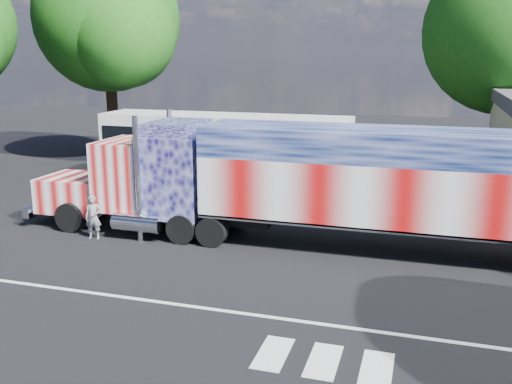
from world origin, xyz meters
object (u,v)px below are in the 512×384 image
(coach_bus, at_px, (225,150))
(tree_nw_a, at_px, (109,20))
(woman, at_px, (93,217))
(tree_ne_a, at_px, (511,32))
(semi_truck, at_px, (328,182))

(coach_bus, xyz_separation_m, tree_nw_a, (-9.32, 4.92, 6.94))
(coach_bus, distance_m, tree_nw_a, 12.62)
(woman, distance_m, tree_ne_a, 23.43)
(semi_truck, distance_m, tree_nw_a, 21.62)
(coach_bus, height_order, tree_ne_a, tree_ne_a)
(woman, distance_m, tree_nw_a, 18.23)
(semi_truck, relative_size, coach_bus, 1.69)
(coach_bus, bearing_deg, woman, -100.69)
(tree_nw_a, bearing_deg, woman, -62.64)
(coach_bus, height_order, woman, coach_bus)
(semi_truck, bearing_deg, tree_ne_a, 63.26)
(semi_truck, xyz_separation_m, tree_nw_a, (-16.12, 12.85, 6.50))
(coach_bus, xyz_separation_m, woman, (-1.81, -9.59, -1.13))
(woman, relative_size, tree_ne_a, 0.13)
(semi_truck, height_order, tree_nw_a, tree_nw_a)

